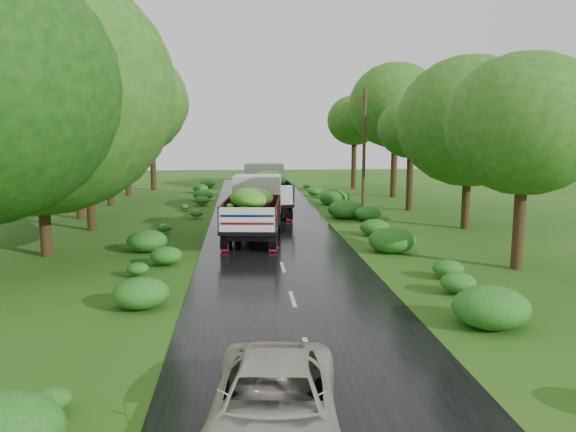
{
  "coord_description": "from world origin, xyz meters",
  "views": [
    {
      "loc": [
        -1.49,
        -12.31,
        5.08
      ],
      "look_at": [
        0.32,
        9.59,
        1.7
      ],
      "focal_mm": 35.0,
      "sensor_mm": 36.0,
      "label": 1
    }
  ],
  "objects": [
    {
      "name": "ground",
      "position": [
        0.0,
        0.0,
        0.0
      ],
      "size": [
        120.0,
        120.0,
        0.0
      ],
      "primitive_type": "plane",
      "color": "#16490F",
      "rests_on": "ground"
    },
    {
      "name": "road",
      "position": [
        0.0,
        5.0,
        0.01
      ],
      "size": [
        6.5,
        80.0,
        0.02
      ],
      "primitive_type": "cube",
      "color": "black",
      "rests_on": "ground"
    },
    {
      "name": "road_lines",
      "position": [
        0.0,
        6.0,
        0.02
      ],
      "size": [
        0.12,
        69.6,
        0.0
      ],
      "color": "#BFB78C",
      "rests_on": "road"
    },
    {
      "name": "truck_near",
      "position": [
        -0.92,
        13.71,
        1.6
      ],
      "size": [
        3.03,
        6.91,
        2.82
      ],
      "rotation": [
        0.0,
        0.0,
        -0.1
      ],
      "color": "black",
      "rests_on": "ground"
    },
    {
      "name": "truck_far",
      "position": [
        -0.02,
        21.73,
        1.68
      ],
      "size": [
        2.7,
        7.15,
        2.98
      ],
      "rotation": [
        0.0,
        0.0,
        0.03
      ],
      "color": "black",
      "rests_on": "ground"
    },
    {
      "name": "car",
      "position": [
        -1.02,
        -3.79,
        0.66
      ],
      "size": [
        2.56,
        4.77,
        1.27
      ],
      "primitive_type": "imported",
      "rotation": [
        0.0,
        0.0,
        -0.1
      ],
      "color": "#B1A99D",
      "rests_on": "road"
    },
    {
      "name": "utility_pole",
      "position": [
        6.43,
        23.67,
        3.97
      ],
      "size": [
        1.35,
        0.32,
        7.71
      ],
      "rotation": [
        0.0,
        0.0,
        -0.16
      ],
      "color": "#382616",
      "rests_on": "ground"
    },
    {
      "name": "trees_left",
      "position": [
        -9.96,
        19.59,
        6.59
      ],
      "size": [
        5.76,
        33.09,
        9.17
      ],
      "color": "black",
      "rests_on": "ground"
    },
    {
      "name": "trees_right",
      "position": [
        9.41,
        21.56,
        5.77
      ],
      "size": [
        5.25,
        32.09,
        8.58
      ],
      "color": "black",
      "rests_on": "ground"
    },
    {
      "name": "shrubs",
      "position": [
        0.0,
        14.0,
        0.35
      ],
      "size": [
        11.9,
        44.0,
        0.7
      ],
      "color": "#145517",
      "rests_on": "ground"
    }
  ]
}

